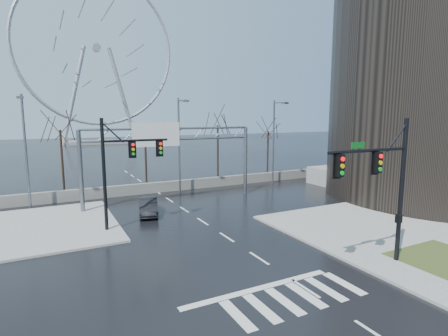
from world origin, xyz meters
TOP-DOWN VIEW (x-y plane):
  - ground at (0.00, 0.00)m, footprint 260.00×260.00m
  - sidewalk_right_ext at (10.00, 2.00)m, footprint 12.00×10.00m
  - sidewalk_far at (-11.00, 12.00)m, footprint 10.00×12.00m
  - grass_strip at (9.00, -5.00)m, footprint 5.00×4.00m
  - tower_podium at (29.00, 8.00)m, footprint 22.00×18.00m
  - barrier_wall at (0.00, 20.00)m, footprint 52.00×0.50m
  - signal_mast_near at (5.14, -4.04)m, footprint 5.52×0.41m
  - signal_mast_far at (-5.87, 8.96)m, footprint 4.72×0.41m
  - sign_gantry at (-0.38, 14.96)m, footprint 16.36×0.40m
  - streetlight_left at (-12.00, 18.16)m, footprint 0.50×2.55m
  - streetlight_mid at (2.00, 18.16)m, footprint 0.50×2.55m
  - streetlight_right at (14.00, 18.16)m, footprint 0.50×2.55m
  - tree_left at (-9.00, 23.50)m, footprint 3.75×3.75m
  - tree_center at (0.00, 24.50)m, footprint 3.25×3.25m
  - tree_right at (9.00, 23.50)m, footprint 3.90×3.90m
  - tree_far_right at (17.00, 24.00)m, footprint 3.40×3.40m
  - ferris_wheel at (5.00, 95.00)m, footprint 45.00×6.00m
  - car at (-3.20, 11.96)m, footprint 2.40×4.42m

SIDE VIEW (x-z plane):
  - ground at x=0.00m, z-range 0.00..0.00m
  - sidewalk_right_ext at x=10.00m, z-range 0.00..0.15m
  - sidewalk_far at x=-11.00m, z-range 0.00..0.15m
  - grass_strip at x=9.00m, z-range 0.14..0.17m
  - barrier_wall at x=0.00m, z-range 0.00..1.10m
  - car at x=-3.20m, z-range 0.00..1.38m
  - tower_podium at x=29.00m, z-range 0.00..2.00m
  - signal_mast_far at x=-5.87m, z-range 0.83..8.83m
  - signal_mast_near at x=5.14m, z-range 0.87..8.87m
  - tree_center at x=0.00m, z-range 1.92..8.42m
  - sign_gantry at x=-0.38m, z-range 1.38..8.98m
  - tree_far_right at x=17.00m, z-range 2.01..8.81m
  - streetlight_left at x=-12.00m, z-range 0.89..10.89m
  - streetlight_mid at x=2.00m, z-range 0.89..10.89m
  - streetlight_right at x=14.00m, z-range 0.89..10.89m
  - tree_left at x=-9.00m, z-range 2.23..9.73m
  - tree_right at x=9.00m, z-range 2.32..10.12m
  - ferris_wheel at x=5.00m, z-range 0.68..51.59m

